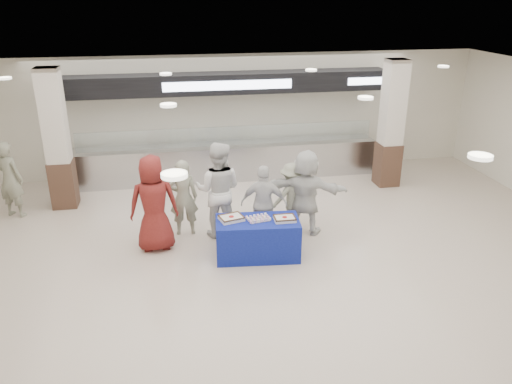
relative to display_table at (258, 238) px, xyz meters
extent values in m
plane|color=beige|center=(0.00, -1.01, -0.38)|extent=(14.00, 14.00, 0.00)
cube|color=#B3B5BA|center=(0.00, 4.39, 0.08)|extent=(8.00, 0.80, 0.90)
cube|color=#B3B5BA|center=(0.00, 4.39, 0.55)|extent=(8.00, 0.85, 0.04)
cube|color=white|center=(0.00, 4.09, 0.88)|extent=(7.60, 0.02, 0.50)
cube|color=black|center=(0.00, 4.39, 2.17)|extent=(8.40, 0.70, 0.50)
cube|color=white|center=(0.00, 4.03, 2.17)|extent=(3.20, 0.03, 0.22)
cube|color=white|center=(3.80, 4.03, 2.17)|extent=(1.40, 0.03, 0.18)
cube|color=#3B251B|center=(-4.00, 3.19, 0.18)|extent=(0.55, 0.55, 1.10)
cube|color=beige|center=(-4.00, 3.19, 1.78)|extent=(0.50, 0.50, 2.10)
cube|color=#3B251B|center=(4.00, 3.19, 0.18)|extent=(0.55, 0.55, 1.10)
cube|color=beige|center=(4.00, 3.19, 1.78)|extent=(0.50, 0.50, 2.10)
cube|color=navy|center=(0.00, 0.00, 0.00)|extent=(1.62, 0.93, 0.75)
cube|color=white|center=(-0.48, 0.09, 0.41)|extent=(0.49, 0.43, 0.07)
cube|color=#422813|center=(-0.48, 0.09, 0.45)|extent=(0.49, 0.43, 0.02)
cylinder|color=#AE1918|center=(-0.48, 0.09, 0.45)|extent=(0.12, 0.12, 0.01)
cube|color=white|center=(0.49, -0.09, 0.41)|extent=(0.39, 0.31, 0.06)
cube|color=#422813|center=(0.49, -0.09, 0.45)|extent=(0.39, 0.31, 0.02)
cylinder|color=#AE1918|center=(0.49, -0.09, 0.44)|extent=(0.09, 0.09, 0.01)
cube|color=#A2A3A7|center=(0.01, 0.01, 0.38)|extent=(0.42, 0.34, 0.01)
imported|color=maroon|center=(-1.89, 0.66, 0.58)|extent=(0.96, 0.66, 1.90)
imported|color=gray|center=(-1.31, 1.22, 0.43)|extent=(0.59, 0.40, 1.61)
imported|color=silver|center=(-0.61, 1.04, 0.62)|extent=(1.14, 1.00, 1.98)
imported|color=silver|center=(0.25, 0.64, 0.42)|extent=(1.00, 0.64, 1.58)
imported|color=gray|center=(0.92, 1.06, 0.36)|extent=(1.05, 0.75, 1.46)
imported|color=silver|center=(1.15, 0.84, 0.52)|extent=(1.73, 1.18, 1.79)
imported|color=gray|center=(-5.02, 2.80, 0.49)|extent=(0.75, 0.64, 1.73)
camera|label=1|loc=(-1.52, -8.25, 4.31)|focal=35.00mm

